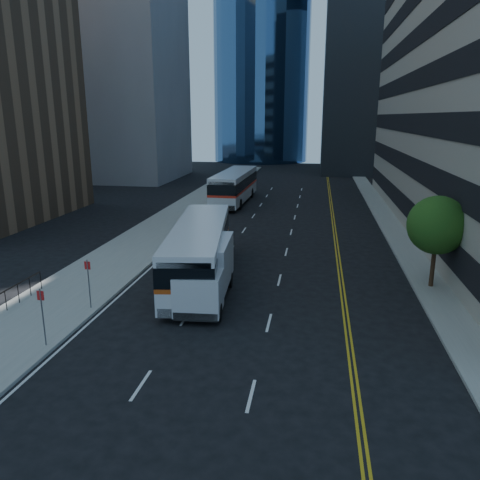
{
  "coord_description": "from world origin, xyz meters",
  "views": [
    {
      "loc": [
        2.44,
        -18.13,
        9.35
      ],
      "look_at": [
        -1.58,
        6.31,
        2.8
      ],
      "focal_mm": 35.0,
      "sensor_mm": 36.0,
      "label": 1
    }
  ],
  "objects_px": {
    "street_tree": "(437,225)",
    "bus_rear": "(235,186)",
    "bus_front": "(200,250)",
    "box_truck": "(206,272)"
  },
  "relations": [
    {
      "from": "street_tree",
      "to": "bus_rear",
      "type": "height_order",
      "value": "street_tree"
    },
    {
      "from": "bus_front",
      "to": "box_truck",
      "type": "height_order",
      "value": "bus_front"
    },
    {
      "from": "street_tree",
      "to": "bus_front",
      "type": "xyz_separation_m",
      "value": [
        -13.16,
        -0.61,
        -1.83
      ]
    },
    {
      "from": "street_tree",
      "to": "bus_front",
      "type": "distance_m",
      "value": 13.3
    },
    {
      "from": "street_tree",
      "to": "box_truck",
      "type": "xyz_separation_m",
      "value": [
        -12.0,
        -3.79,
        -2.04
      ]
    },
    {
      "from": "bus_front",
      "to": "box_truck",
      "type": "xyz_separation_m",
      "value": [
        1.16,
        -3.18,
        -0.21
      ]
    },
    {
      "from": "box_truck",
      "to": "bus_rear",
      "type": "bearing_deg",
      "value": 93.15
    },
    {
      "from": "street_tree",
      "to": "box_truck",
      "type": "bearing_deg",
      "value": -162.46
    },
    {
      "from": "street_tree",
      "to": "bus_front",
      "type": "relative_size",
      "value": 0.39
    },
    {
      "from": "bus_rear",
      "to": "box_truck",
      "type": "bearing_deg",
      "value": -81.58
    }
  ]
}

